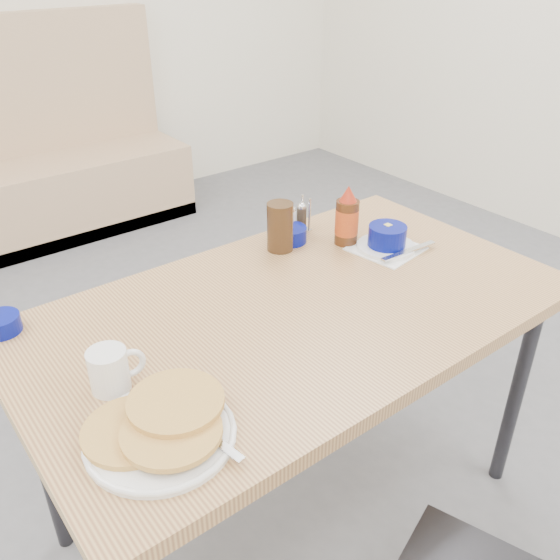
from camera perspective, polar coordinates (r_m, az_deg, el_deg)
booth_bench at (r=3.81m, az=-23.65°, el=8.85°), size 1.90×0.56×1.22m
dining_table at (r=1.55m, az=1.59°, el=-4.37°), size 1.40×0.80×0.76m
pancake_plate at (r=1.16m, az=-11.43°, el=-13.79°), size 0.29×0.29×0.05m
coffee_mug at (r=1.27m, az=-15.99°, el=-8.25°), size 0.12×0.08×0.09m
grits_setting at (r=1.80m, az=10.27°, el=3.86°), size 0.23×0.21×0.08m
creamer_bowl at (r=1.55m, az=-25.30°, el=-3.86°), size 0.09×0.09×0.04m
butter_bowl at (r=1.82m, az=0.96°, el=4.40°), size 0.10×0.10×0.05m
amber_tumbler at (r=1.75m, az=0.01°, el=5.15°), size 0.09×0.09×0.15m
condiment_caddy at (r=1.88m, az=1.58°, el=5.75°), size 0.09×0.05×0.11m
syrup_bottle at (r=1.80m, az=6.46°, el=5.87°), size 0.07×0.07×0.19m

